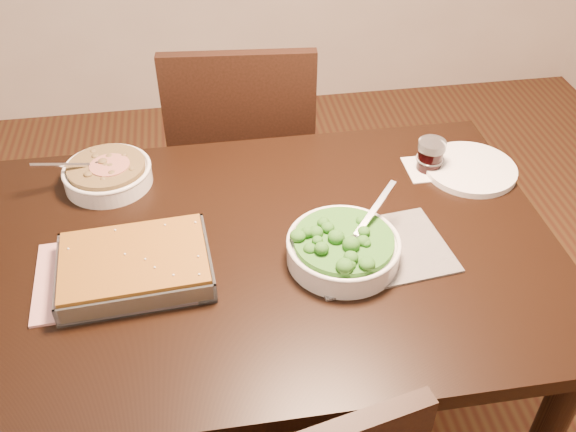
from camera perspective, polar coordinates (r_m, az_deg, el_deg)
The scene contains 11 objects.
ground at distance 2.04m, azimuth -2.42°, elevation -18.58°, with size 4.00×4.00×0.00m, color #432013.
table at distance 1.53m, azimuth -3.09°, elevation -5.49°, with size 1.40×0.90×0.75m.
magazine_a at distance 1.45m, azimuth -15.13°, elevation -4.88°, with size 0.34×0.25×0.01m, color #B13240.
magazine_b at distance 1.46m, azimuth 7.93°, elevation -3.09°, with size 0.32×0.23×0.01m, color #25242C.
coaster at distance 1.74m, azimuth 12.36°, elevation 4.15°, with size 0.12×0.12×0.00m, color white.
stew_bowl at distance 1.69m, azimuth -15.75°, elevation 3.67°, with size 0.24×0.22×0.09m.
broccoli_bowl at distance 1.41m, azimuth 4.94°, elevation -2.84°, with size 0.25×0.25×0.10m.
baking_dish at distance 1.41m, azimuth -13.45°, elevation -4.33°, with size 0.34×0.26×0.06m.
wine_tumbler at distance 1.71m, azimuth 12.56°, elevation 5.35°, with size 0.07×0.07×0.08m.
dinner_plate at distance 1.75m, azimuth 15.89°, elevation 4.05°, with size 0.24×0.24×0.02m, color white.
chair_far at distance 2.14m, azimuth -4.05°, elevation 5.41°, with size 0.49×0.49×0.96m.
Camera 1 is at (-0.09, -1.08, 1.73)m, focal length 40.00 mm.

